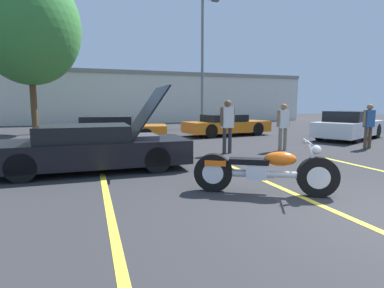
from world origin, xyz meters
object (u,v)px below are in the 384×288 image
(show_car_hood_open, at_px, (94,147))
(parked_car_left_row, at_px, (112,129))
(parked_car_right_row, at_px, (349,126))
(spectator_near_motorcycle, at_px, (227,122))
(motorcycle, at_px, (264,171))
(parked_car_mid_row, at_px, (226,125))
(spectator_by_show_car, at_px, (283,123))
(tree_background, at_px, (28,27))
(spectator_midground, at_px, (369,122))
(light_pole, at_px, (203,58))

(show_car_hood_open, xyz_separation_m, parked_car_left_row, (0.84, 6.04, -0.04))
(parked_car_right_row, xyz_separation_m, spectator_near_motorcycle, (-7.05, -1.81, 0.42))
(motorcycle, relative_size, spectator_near_motorcycle, 1.31)
(parked_car_right_row, height_order, parked_car_mid_row, parked_car_right_row)
(spectator_near_motorcycle, height_order, spectator_by_show_car, spectator_near_motorcycle)
(tree_background, bearing_deg, spectator_by_show_car, -45.12)
(spectator_near_motorcycle, bearing_deg, spectator_by_show_car, -1.91)
(tree_background, bearing_deg, spectator_near_motorcycle, -52.32)
(spectator_by_show_car, bearing_deg, show_car_hood_open, -169.68)
(spectator_by_show_car, bearing_deg, spectator_near_motorcycle, 178.09)
(show_car_hood_open, height_order, spectator_midground, show_car_hood_open)
(parked_car_right_row, relative_size, parked_car_mid_row, 1.01)
(show_car_hood_open, bearing_deg, spectator_near_motorcycle, 16.89)
(show_car_hood_open, bearing_deg, parked_car_right_row, 15.76)
(light_pole, xyz_separation_m, motorcycle, (-4.46, -14.65, -4.26))
(light_pole, xyz_separation_m, parked_car_left_row, (-6.48, -5.52, -4.16))
(parked_car_mid_row, height_order, spectator_by_show_car, spectator_by_show_car)
(light_pole, xyz_separation_m, parked_car_right_row, (3.92, -8.54, -4.06))
(spectator_midground, bearing_deg, show_car_hood_open, -176.83)
(motorcycle, xyz_separation_m, spectator_by_show_car, (3.44, 4.23, 0.54))
(spectator_near_motorcycle, xyz_separation_m, spectator_by_show_car, (2.10, -0.07, -0.08))
(parked_car_left_row, bearing_deg, tree_background, 141.40)
(light_pole, xyz_separation_m, show_car_hood_open, (-7.32, -11.57, -4.12))
(parked_car_mid_row, height_order, spectator_near_motorcycle, spectator_near_motorcycle)
(show_car_hood_open, distance_m, parked_car_mid_row, 9.25)
(light_pole, relative_size, spectator_midground, 5.30)
(light_pole, relative_size, parked_car_left_row, 1.72)
(parked_car_left_row, bearing_deg, show_car_hood_open, -87.25)
(parked_car_right_row, height_order, spectator_near_motorcycle, spectator_near_motorcycle)
(light_pole, distance_m, show_car_hood_open, 14.29)
(tree_background, relative_size, show_car_hood_open, 1.86)
(parked_car_right_row, bearing_deg, parked_car_left_row, 139.53)
(light_pole, height_order, spectator_midground, light_pole)
(parked_car_left_row, height_order, spectator_midground, spectator_midground)
(spectator_by_show_car, height_order, spectator_midground, spectator_by_show_car)
(tree_background, xyz_separation_m, show_car_hood_open, (2.85, -10.33, -5.03))
(parked_car_mid_row, height_order, spectator_midground, spectator_midground)
(tree_background, distance_m, parked_car_left_row, 7.60)
(show_car_hood_open, height_order, spectator_by_show_car, show_car_hood_open)
(tree_background, height_order, spectator_midground, tree_background)
(light_pole, relative_size, spectator_near_motorcycle, 4.91)
(tree_background, relative_size, parked_car_left_row, 1.72)
(tree_background, height_order, spectator_by_show_car, tree_background)
(light_pole, distance_m, parked_car_left_row, 9.47)
(parked_car_mid_row, bearing_deg, tree_background, 150.56)
(parked_car_left_row, relative_size, spectator_near_motorcycle, 2.85)
(motorcycle, height_order, show_car_hood_open, show_car_hood_open)
(tree_background, distance_m, spectator_near_motorcycle, 12.38)
(motorcycle, relative_size, spectator_by_show_car, 1.41)
(show_car_hood_open, relative_size, spectator_near_motorcycle, 2.64)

